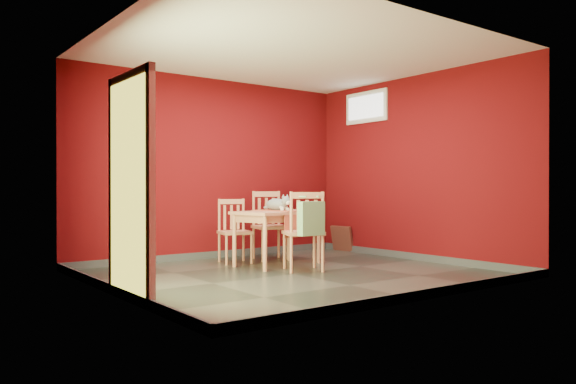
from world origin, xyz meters
TOP-DOWN VIEW (x-y plane):
  - ground at (0.00, 0.00)m, footprint 4.50×4.50m
  - room_shell at (0.00, 0.00)m, footprint 4.50×4.50m
  - doorway at (-2.23, -0.40)m, footprint 0.06×1.01m
  - window at (2.23, 1.00)m, footprint 0.05×0.90m
  - outlet_plate at (1.60, 1.99)m, footprint 0.08×0.02m
  - dining_table at (0.31, 0.77)m, footprint 1.29×0.90m
  - table_runner at (0.31, 0.65)m, footprint 0.45×0.74m
  - chair_far_left at (-0.03, 1.34)m, footprint 0.51×0.51m
  - chair_far_right at (0.59, 1.34)m, footprint 0.57×0.57m
  - chair_near at (0.26, 0.12)m, footprint 0.62×0.62m
  - tote_bag at (0.20, -0.10)m, footprint 0.35×0.20m
  - cat at (0.34, 0.82)m, footprint 0.33×0.51m
  - picture_frame at (2.19, 1.53)m, footprint 0.18×0.43m

SIDE VIEW (x-z plane):
  - ground at x=0.00m, z-range 0.00..0.00m
  - room_shell at x=0.00m, z-range -2.20..2.30m
  - picture_frame at x=2.19m, z-range 0.00..0.42m
  - outlet_plate at x=1.60m, z-range 0.24..0.36m
  - chair_far_left at x=-0.03m, z-range 0.01..0.91m
  - chair_far_right at x=0.59m, z-range 0.01..1.02m
  - chair_near at x=0.26m, z-range 0.01..1.02m
  - dining_table at x=0.31m, z-range 0.28..1.02m
  - tote_bag at x=0.20m, z-range 0.44..0.92m
  - table_runner at x=0.31m, z-range 0.51..0.86m
  - cat at x=0.34m, z-range 0.74..0.98m
  - doorway at x=-2.23m, z-range 0.06..2.19m
  - window at x=2.23m, z-range 2.10..2.60m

